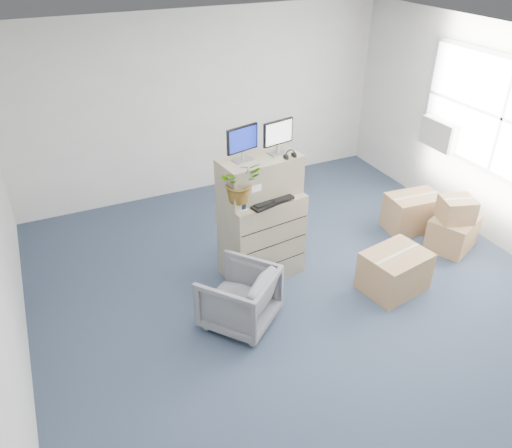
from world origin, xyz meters
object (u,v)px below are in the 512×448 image
(potted_plant, at_px, (240,186))
(office_chair, at_px, (239,295))
(water_bottle, at_px, (263,181))
(keyboard, at_px, (270,201))
(filing_cabinet_lower, at_px, (262,235))
(monitor_left, at_px, (242,142))
(monitor_right, at_px, (278,135))

(potted_plant, height_order, office_chair, potted_plant)
(water_bottle, bearing_deg, keyboard, -94.95)
(filing_cabinet_lower, height_order, office_chair, filing_cabinet_lower)
(keyboard, bearing_deg, filing_cabinet_lower, 83.34)
(filing_cabinet_lower, xyz_separation_m, potted_plant, (-0.34, -0.14, 0.81))
(water_bottle, xyz_separation_m, office_chair, (-0.66, -0.81, -0.86))
(keyboard, distance_m, potted_plant, 0.44)
(potted_plant, bearing_deg, office_chair, -115.49)
(filing_cabinet_lower, xyz_separation_m, monitor_left, (-0.21, 0.06, 1.23))
(keyboard, height_order, potted_plant, potted_plant)
(monitor_left, distance_m, keyboard, 0.75)
(monitor_left, relative_size, monitor_right, 1.01)
(potted_plant, xyz_separation_m, office_chair, (-0.28, -0.59, -0.99))
(keyboard, bearing_deg, monitor_right, 35.08)
(potted_plant, bearing_deg, water_bottle, 30.18)
(monitor_right, bearing_deg, filing_cabinet_lower, -173.22)
(monitor_left, height_order, potted_plant, monitor_left)
(filing_cabinet_lower, distance_m, office_chair, 0.97)
(water_bottle, bearing_deg, office_chair, -129.21)
(monitor_right, height_order, keyboard, monitor_right)
(filing_cabinet_lower, xyz_separation_m, office_chair, (-0.62, -0.73, -0.17))
(monitor_right, relative_size, keyboard, 0.72)
(monitor_left, xyz_separation_m, water_bottle, (0.26, 0.02, -0.54))
(potted_plant, bearing_deg, keyboard, -4.24)
(office_chair, bearing_deg, keyboard, -178.19)
(monitor_left, xyz_separation_m, keyboard, (0.24, -0.23, -0.68))
(filing_cabinet_lower, relative_size, water_bottle, 3.71)
(monitor_left, bearing_deg, keyboard, -58.33)
(monitor_left, bearing_deg, office_chair, -131.28)
(filing_cabinet_lower, relative_size, keyboard, 1.98)
(filing_cabinet_lower, bearing_deg, monitor_right, 11.30)
(water_bottle, xyz_separation_m, potted_plant, (-0.38, -0.22, 0.12))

